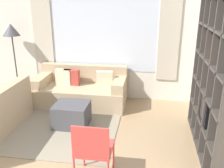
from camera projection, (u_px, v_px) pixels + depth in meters
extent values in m
cube|color=silver|center=(104.00, 39.00, 5.48)|extent=(5.63, 0.07, 2.70)
cube|color=silver|center=(104.00, 35.00, 5.41)|extent=(2.44, 0.01, 1.60)
cube|color=beige|center=(43.00, 33.00, 5.60)|extent=(0.44, 0.03, 1.90)
cube|color=beige|center=(169.00, 36.00, 5.19)|extent=(0.44, 0.03, 1.90)
cube|color=gray|center=(44.00, 124.00, 4.62)|extent=(2.76, 2.08, 0.01)
cube|color=#3D3833|center=(223.00, 83.00, 3.35)|extent=(0.42, 0.04, 2.28)
cube|color=#3D3833|center=(216.00, 75.00, 3.70)|extent=(0.42, 0.04, 2.28)
cube|color=#3D3833|center=(211.00, 68.00, 4.04)|extent=(0.42, 0.04, 2.28)
cube|color=#3D3833|center=(206.00, 62.00, 4.39)|extent=(0.42, 0.04, 2.28)
cube|color=#3D3833|center=(209.00, 147.00, 3.90)|extent=(0.42, 1.86, 0.04)
cube|color=#3D3833|center=(213.00, 122.00, 3.75)|extent=(0.42, 1.86, 0.04)
cube|color=#3D3833|center=(217.00, 94.00, 3.60)|extent=(0.42, 1.86, 0.04)
cube|color=#3D3833|center=(222.00, 63.00, 3.45)|extent=(0.42, 1.86, 0.04)
cube|color=black|center=(203.00, 108.00, 3.71)|extent=(0.04, 0.60, 0.39)
cube|color=black|center=(203.00, 119.00, 3.77)|extent=(0.10, 0.24, 0.03)
cylinder|color=red|center=(203.00, 99.00, 4.44)|extent=(0.09, 0.09, 0.08)
cylinder|color=#388947|center=(208.00, 143.00, 3.89)|extent=(0.10, 0.10, 0.09)
cube|color=orange|center=(221.00, 56.00, 3.46)|extent=(0.10, 0.10, 0.13)
cube|color=tan|center=(81.00, 95.00, 5.42)|extent=(1.94, 0.89, 0.41)
cube|color=tan|center=(84.00, 73.00, 5.62)|extent=(1.94, 0.18, 0.39)
cube|color=tan|center=(42.00, 80.00, 5.44)|extent=(0.24, 0.83, 0.21)
cube|color=tan|center=(120.00, 84.00, 5.20)|extent=(0.24, 0.83, 0.21)
cube|color=beige|center=(105.00, 79.00, 5.29)|extent=(0.35, 0.16, 0.34)
cube|color=#AD3D33|center=(72.00, 77.00, 5.40)|extent=(0.35, 0.14, 0.34)
cube|color=beige|center=(64.00, 77.00, 5.42)|extent=(0.35, 0.14, 0.34)
cube|color=tan|center=(7.00, 90.00, 4.86)|extent=(0.83, 0.24, 0.21)
cube|color=#47474C|center=(72.00, 115.00, 4.51)|extent=(0.61, 0.54, 0.43)
cylinder|color=black|center=(20.00, 95.00, 5.92)|extent=(0.26, 0.26, 0.02)
cylinder|color=#2D2D30|center=(16.00, 67.00, 5.69)|extent=(0.03, 0.03, 1.40)
cone|color=#4C4C51|center=(11.00, 30.00, 5.41)|extent=(0.37, 0.37, 0.26)
cylinder|color=#CC3D38|center=(114.00, 155.00, 3.37)|extent=(0.02, 0.02, 0.44)
cylinder|color=#CC3D38|center=(84.00, 152.00, 3.43)|extent=(0.02, 0.02, 0.44)
cube|color=#CC3D38|center=(95.00, 148.00, 3.11)|extent=(0.44, 0.46, 0.02)
cube|color=#CC3D38|center=(90.00, 143.00, 2.85)|extent=(0.44, 0.02, 0.40)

